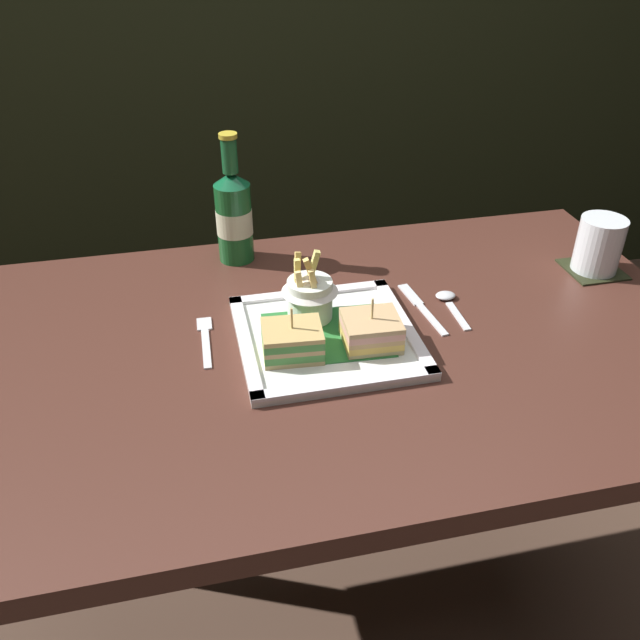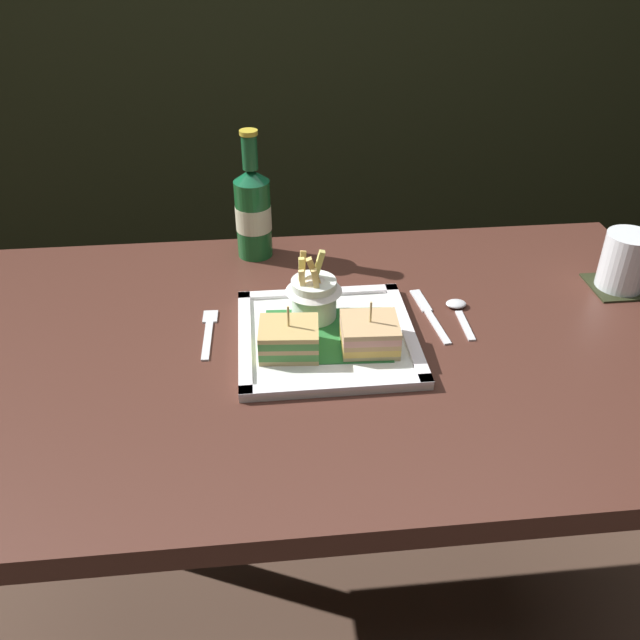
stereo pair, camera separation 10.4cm
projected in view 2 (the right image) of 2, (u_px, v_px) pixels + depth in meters
name	position (u px, v px, depth m)	size (l,w,h in m)	color
ground_plane	(315.00, 616.00, 1.47)	(6.00, 6.00, 0.00)	#4C3529
dining_table	(314.00, 390.00, 1.12)	(1.30, 0.75, 0.74)	#49281F
square_plate	(327.00, 337.00, 1.06)	(0.28, 0.28, 0.02)	white
sandwich_half_left	(289.00, 339.00, 1.01)	(0.09, 0.08, 0.08)	tan
sandwich_half_right	(370.00, 334.00, 1.02)	(0.09, 0.08, 0.08)	tan
fries_cup	(314.00, 291.00, 1.07)	(0.09, 0.09, 0.12)	silver
beer_bottle	(253.00, 211.00, 1.26)	(0.07, 0.07, 0.24)	#185726
drink_coaster	(618.00, 286.00, 1.20)	(0.10, 0.10, 0.00)	black
water_glass	(624.00, 264.00, 1.17)	(0.08, 0.08, 0.10)	silver
fork	(209.00, 331.00, 1.08)	(0.03, 0.14, 0.00)	silver
knife	(429.00, 313.00, 1.13)	(0.03, 0.17, 0.00)	silver
spoon	(458.00, 309.00, 1.13)	(0.04, 0.12, 0.01)	silver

